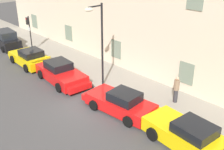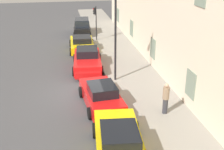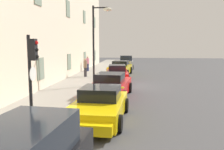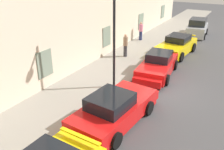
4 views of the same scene
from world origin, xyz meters
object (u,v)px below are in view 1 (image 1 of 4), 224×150
sportscar_tail_end (185,134)px  street_lamp (97,32)px  sportscar_red_lead (29,57)px  sportscar_white_middle (118,102)px  sportscar_yellow_flank (62,74)px  pedestrian_strolling (176,89)px  traffic_light (29,27)px  hatchback_distant (6,40)px

sportscar_tail_end → street_lamp: (-7.72, 0.94, 3.52)m
sportscar_red_lead → sportscar_white_middle: bearing=0.9°
sportscar_white_middle → sportscar_tail_end: bearing=1.5°
sportscar_yellow_flank → pedestrian_strolling: size_ratio=2.91×
sportscar_white_middle → sportscar_yellow_flank: bearing=-178.3°
sportscar_yellow_flank → traffic_light: 8.00m
street_lamp → pedestrian_strolling: bearing=23.7°
pedestrian_strolling → hatchback_distant: bearing=-170.9°
sportscar_red_lead → sportscar_white_middle: 10.77m
street_lamp → hatchback_distant: bearing=-176.8°
sportscar_tail_end → pedestrian_strolling: (-2.72, 3.14, 0.39)m
sportscar_red_lead → sportscar_white_middle: size_ratio=0.97×
sportscar_red_lead → sportscar_yellow_flank: 4.98m
sportscar_yellow_flank → street_lamp: bearing=24.5°
sportscar_yellow_flank → traffic_light: traffic_light is taller
sportscar_red_lead → street_lamp: street_lamp is taller
pedestrian_strolling → street_lamp: bearing=-156.3°
traffic_light → street_lamp: 10.48m
sportscar_white_middle → pedestrian_strolling: 3.81m
sportscar_tail_end → traffic_light: (-18.05, 1.32, 1.78)m
sportscar_white_middle → hatchback_distant: (-16.37, 0.32, 0.19)m
sportscar_white_middle → traffic_light: size_ratio=1.44×
sportscar_tail_end → sportscar_white_middle: bearing=-178.5°
sportscar_tail_end → traffic_light: size_ratio=1.54×
sportscar_red_lead → sportscar_white_middle: sportscar_white_middle is taller
sportscar_red_lead → sportscar_tail_end: (15.40, 0.30, 0.05)m
sportscar_white_middle → hatchback_distant: hatchback_distant is taller
sportscar_white_middle → traffic_light: traffic_light is taller
sportscar_yellow_flank → pedestrian_strolling: 8.45m
sportscar_tail_end → pedestrian_strolling: 4.17m
traffic_light → sportscar_tail_end: bearing=-4.2°
sportscar_tail_end → street_lamp: size_ratio=0.88×
sportscar_red_lead → sportscar_tail_end: bearing=1.1°
sportscar_red_lead → street_lamp: (7.68, 1.24, 3.57)m
sportscar_white_middle → hatchback_distant: size_ratio=1.20×
sportscar_tail_end → sportscar_yellow_flank: bearing=-178.4°
sportscar_red_lead → hatchback_distant: 5.62m
sportscar_yellow_flank → hatchback_distant: hatchback_distant is taller
hatchback_distant → pedestrian_strolling: bearing=9.1°
sportscar_yellow_flank → sportscar_tail_end: sportscar_yellow_flank is taller
sportscar_yellow_flank → pedestrian_strolling: pedestrian_strolling is taller
hatchback_distant → traffic_light: size_ratio=1.21×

